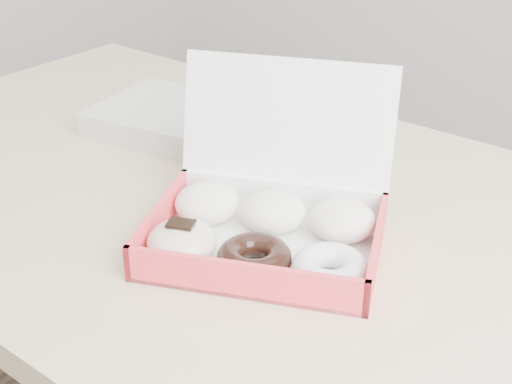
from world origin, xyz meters
The scene contains 3 objects.
table centered at (0.00, 0.00, 0.67)m, with size 1.20×0.80×0.75m.
donut_box centered at (0.22, -0.07, 0.78)m, with size 0.37×0.35×0.21m.
newspapers centered at (-0.12, 0.12, 0.77)m, with size 0.26×0.21×0.04m, color silver.
Camera 1 is at (0.69, -0.69, 1.25)m, focal length 50.00 mm.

